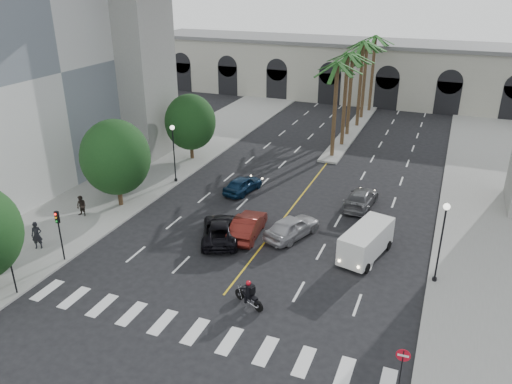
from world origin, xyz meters
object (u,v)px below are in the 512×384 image
at_px(car_a, 292,227).
at_px(lamp_post_right, 442,236).
at_px(car_b, 248,226).
at_px(car_d, 361,198).
at_px(car_c, 220,230).
at_px(lamp_post_left_far, 174,149).
at_px(motorcycle_rider, 250,295).
at_px(traffic_signal_near, 9,258).
at_px(pedestrian_b, 81,206).
at_px(traffic_signal_far, 59,227).
at_px(car_e, 243,184).
at_px(do_not_enter_sign, 402,362).
at_px(pedestrian_a, 37,235).
at_px(cargo_van, 366,241).

bearing_deg(car_a, lamp_post_right, -172.22).
bearing_deg(car_b, car_d, -135.95).
relative_size(car_b, car_c, 0.92).
height_order(lamp_post_left_far, motorcycle_rider, lamp_post_left_far).
xyz_separation_m(traffic_signal_near, pedestrian_b, (-3.20, 9.66, -1.53)).
distance_m(traffic_signal_far, car_c, 10.63).
xyz_separation_m(motorcycle_rider, car_e, (-6.74, 14.64, -0.01)).
height_order(lamp_post_right, car_a, lamp_post_right).
relative_size(car_e, do_not_enter_sign, 1.63).
distance_m(traffic_signal_far, do_not_enter_sign, 22.08).
height_order(car_b, car_e, car_b).
xyz_separation_m(car_c, do_not_enter_sign, (13.61, -9.98, 1.14)).
bearing_deg(car_c, car_e, -101.21).
distance_m(lamp_post_left_far, traffic_signal_near, 18.51).
height_order(car_c, car_e, car_c).
bearing_deg(pedestrian_b, pedestrian_a, -82.90).
height_order(lamp_post_left_far, car_b, lamp_post_left_far).
height_order(car_c, pedestrian_b, pedestrian_b).
height_order(motorcycle_rider, do_not_enter_sign, do_not_enter_sign).
distance_m(car_a, do_not_enter_sign, 15.21).
distance_m(car_c, car_e, 8.45).
bearing_deg(car_b, pedestrian_b, 2.79).
xyz_separation_m(car_a, car_b, (-3.00, -1.03, 0.00)).
bearing_deg(pedestrian_a, pedestrian_b, 67.87).
xyz_separation_m(car_b, pedestrian_b, (-13.00, -2.08, 0.18)).
height_order(car_e, cargo_van, cargo_van).
relative_size(traffic_signal_near, car_c, 0.69).
height_order(car_a, cargo_van, cargo_van).
bearing_deg(cargo_van, pedestrian_a, -146.78).
bearing_deg(car_c, pedestrian_a, 5.20).
relative_size(lamp_post_right, pedestrian_a, 2.75).
bearing_deg(car_c, lamp_post_left_far, -67.51).
height_order(traffic_signal_near, cargo_van, traffic_signal_near).
bearing_deg(cargo_van, pedestrian_b, -160.21).
xyz_separation_m(car_c, pedestrian_a, (-10.86, -5.99, 0.38)).
bearing_deg(lamp_post_left_far, car_e, 2.62).
bearing_deg(motorcycle_rider, car_b, 138.43).
bearing_deg(pedestrian_b, car_c, 5.55).
xyz_separation_m(pedestrian_b, do_not_enter_sign, (25.00, -9.10, 0.90)).
relative_size(traffic_signal_far, car_c, 0.69).
bearing_deg(do_not_enter_sign, pedestrian_b, 157.03).
xyz_separation_m(motorcycle_rider, car_c, (-4.92, 6.39, 0.00)).
relative_size(car_b, pedestrian_a, 2.51).
relative_size(motorcycle_rider, car_e, 0.49).
height_order(traffic_signal_far, do_not_enter_sign, traffic_signal_far).
relative_size(motorcycle_rider, pedestrian_a, 1.08).
xyz_separation_m(car_b, pedestrian_a, (-12.46, -7.19, 0.32)).
xyz_separation_m(traffic_signal_near, car_b, (9.80, 11.74, -1.71)).
distance_m(lamp_post_right, car_c, 14.72).
height_order(pedestrian_a, do_not_enter_sign, do_not_enter_sign).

